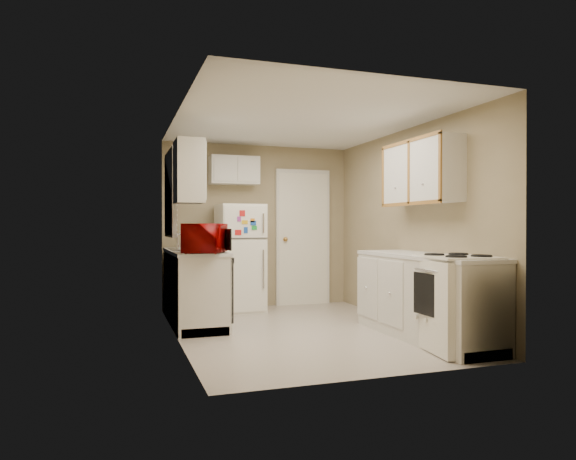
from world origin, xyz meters
name	(u,v)px	position (x,y,z in m)	size (l,w,h in m)	color
floor	(302,331)	(0.00, 0.00, 0.00)	(3.80, 3.80, 0.00)	beige
ceiling	(302,121)	(0.00, 0.00, 2.40)	(3.80, 3.80, 0.00)	white
wall_left	(177,226)	(-1.40, 0.00, 1.20)	(3.80, 3.80, 0.00)	tan
wall_right	(409,226)	(1.40, 0.00, 1.20)	(3.80, 3.80, 0.00)	tan
wall_back	(258,226)	(0.00, 1.90, 1.20)	(2.80, 2.80, 0.00)	tan
wall_front	(385,226)	(0.00, -1.90, 1.20)	(2.80, 2.80, 0.00)	tan
left_counter	(194,286)	(-1.10, 0.90, 0.45)	(0.60, 1.80, 0.90)	silver
dishwasher	(227,288)	(-0.81, 0.30, 0.49)	(0.03, 0.58, 0.72)	black
sink	(192,253)	(-1.10, 1.05, 0.86)	(0.54, 0.74, 0.16)	gray
microwave	(205,239)	(-1.08, 0.18, 1.05)	(0.33, 0.59, 0.39)	#810303
soap_bottle	(184,241)	(-1.15, 1.47, 1.00)	(0.07, 0.08, 0.16)	silver
window_blinds	(171,194)	(-1.36, 1.05, 1.60)	(0.10, 0.98, 1.08)	silver
upper_cabinet_left	(189,172)	(-1.25, 0.22, 1.80)	(0.30, 0.45, 0.70)	silver
refrigerator	(240,258)	(-0.37, 1.53, 0.75)	(0.62, 0.60, 1.50)	white
cabinet_over_fridge	(234,170)	(-0.40, 1.75, 2.00)	(0.70, 0.30, 0.40)	silver
interior_door	(303,238)	(0.70, 1.86, 1.02)	(0.86, 0.06, 2.08)	white
right_counter	(425,296)	(1.10, -0.80, 0.45)	(0.60, 2.00, 0.90)	silver
stove	(457,305)	(1.08, -1.38, 0.44)	(0.59, 0.73, 0.88)	white
upper_cabinet_right	(421,173)	(1.25, -0.50, 1.80)	(0.30, 1.20, 0.70)	silver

